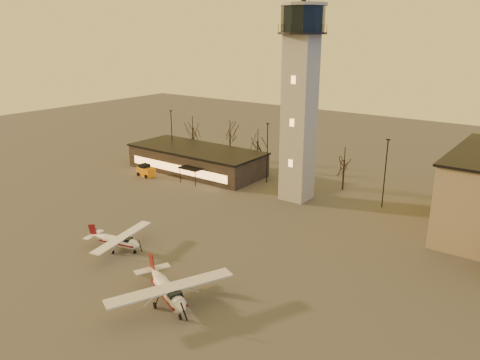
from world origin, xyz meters
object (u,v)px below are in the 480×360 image
at_px(cessna_front, 170,296).
at_px(cessna_rear, 121,243).
at_px(terminal, 196,160).
at_px(control_tower, 300,91).
at_px(service_cart, 146,172).

distance_m(cessna_front, cessna_rear, 13.80).
bearing_deg(terminal, control_tower, -5.15).
distance_m(control_tower, service_cart, 31.84).
bearing_deg(cessna_front, terminal, 152.76).
xyz_separation_m(terminal, service_cart, (-5.23, -7.58, -1.36)).
bearing_deg(cessna_rear, service_cart, 119.01).
distance_m(cessna_front, service_cart, 42.59).
bearing_deg(control_tower, service_cart, -168.37).
xyz_separation_m(control_tower, cessna_front, (5.53, -32.81, -15.19)).
bearing_deg(cessna_front, control_tower, 123.98).
relative_size(cessna_front, cessna_rear, 1.18).
xyz_separation_m(control_tower, service_cart, (-27.23, -5.60, -15.53)).
bearing_deg(terminal, cessna_front, -51.65).
bearing_deg(control_tower, cessna_rear, -104.77).
height_order(control_tower, cessna_front, control_tower).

